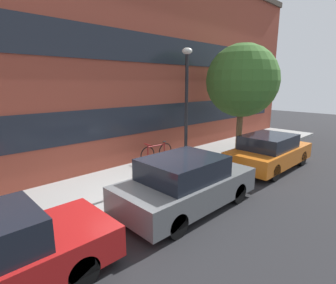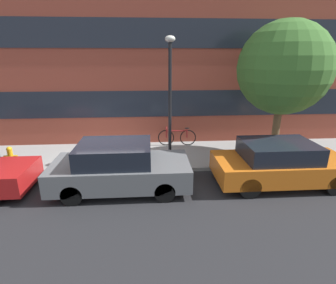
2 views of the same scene
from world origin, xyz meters
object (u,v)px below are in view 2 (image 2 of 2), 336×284
at_px(fire_hydrant, 11,156).
at_px(lamp_post, 170,88).
at_px(street_tree, 284,68).
at_px(parked_car_orange, 280,163).
at_px(bicycle, 177,137).
at_px(parked_car_grey, 120,167).

xyz_separation_m(fire_hydrant, lamp_post, (5.47, -0.20, 2.28)).
bearing_deg(lamp_post, street_tree, 4.14).
distance_m(parked_car_orange, bicycle, 4.46).
bearing_deg(parked_car_grey, fire_hydrant, 157.05).
relative_size(fire_hydrant, lamp_post, 0.17).
height_order(parked_car_grey, parked_car_orange, parked_car_grey).
relative_size(parked_car_grey, parked_car_orange, 0.98).
bearing_deg(parked_car_grey, bicycle, 59.57).
bearing_deg(bicycle, fire_hydrant, 20.16).
height_order(fire_hydrant, street_tree, street_tree).
xyz_separation_m(bicycle, street_tree, (3.40, -1.74, 2.85)).
bearing_deg(fire_hydrant, parked_car_grey, -22.95).
bearing_deg(street_tree, parked_car_orange, -109.40).
height_order(parked_car_orange, street_tree, street_tree).
distance_m(bicycle, street_tree, 4.77).
xyz_separation_m(parked_car_grey, parked_car_orange, (4.83, 0.00, -0.02)).
bearing_deg(street_tree, bicycle, 152.86).
relative_size(parked_car_orange, lamp_post, 0.95).
bearing_deg(parked_car_orange, fire_hydrant, 169.31).
distance_m(parked_car_grey, lamp_post, 2.99).
bearing_deg(parked_car_orange, parked_car_grey, -180.00).
xyz_separation_m(bicycle, lamp_post, (-0.46, -2.02, 2.26)).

